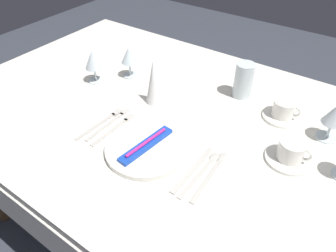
# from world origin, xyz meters

# --- Properties ---
(ground_plane) EXTENTS (6.00, 6.00, 0.00)m
(ground_plane) POSITION_xyz_m (0.00, 0.00, 0.00)
(ground_plane) COLOR #383D47
(dining_table) EXTENTS (1.80, 1.11, 0.74)m
(dining_table) POSITION_xyz_m (0.00, 0.00, 0.66)
(dining_table) COLOR silver
(dining_table) RESTS_ON ground
(dinner_plate) EXTENTS (0.26, 0.26, 0.02)m
(dinner_plate) POSITION_xyz_m (0.01, -0.20, 0.75)
(dinner_plate) COLOR white
(dinner_plate) RESTS_ON dining_table
(toothbrush_package) EXTENTS (0.06, 0.21, 0.02)m
(toothbrush_package) POSITION_xyz_m (0.01, -0.20, 0.77)
(toothbrush_package) COLOR blue
(toothbrush_package) RESTS_ON dinner_plate
(fork_outer) EXTENTS (0.02, 0.20, 0.00)m
(fork_outer) POSITION_xyz_m (-0.15, -0.18, 0.74)
(fork_outer) COLOR beige
(fork_outer) RESTS_ON dining_table
(fork_inner) EXTENTS (0.02, 0.21, 0.00)m
(fork_inner) POSITION_xyz_m (-0.18, -0.17, 0.74)
(fork_inner) COLOR beige
(fork_inner) RESTS_ON dining_table
(fork_salad) EXTENTS (0.03, 0.21, 0.00)m
(fork_salad) POSITION_xyz_m (-0.21, -0.19, 0.74)
(fork_salad) COLOR beige
(fork_salad) RESTS_ON dining_table
(dinner_knife) EXTENTS (0.02, 0.22, 0.00)m
(dinner_knife) POSITION_xyz_m (0.17, -0.20, 0.74)
(dinner_knife) COLOR beige
(dinner_knife) RESTS_ON dining_table
(spoon_soup) EXTENTS (0.03, 0.22, 0.01)m
(spoon_soup) POSITION_xyz_m (0.20, -0.17, 0.74)
(spoon_soup) COLOR beige
(spoon_soup) RESTS_ON dining_table
(spoon_dessert) EXTENTS (0.03, 0.23, 0.01)m
(spoon_dessert) POSITION_xyz_m (0.23, -0.16, 0.74)
(spoon_dessert) COLOR beige
(spoon_dessert) RESTS_ON dining_table
(saucer_left) EXTENTS (0.14, 0.14, 0.01)m
(saucer_left) POSITION_xyz_m (0.30, 0.21, 0.74)
(saucer_left) COLOR white
(saucer_left) RESTS_ON dining_table
(coffee_cup_left) EXTENTS (0.10, 0.08, 0.06)m
(coffee_cup_left) POSITION_xyz_m (0.30, 0.21, 0.78)
(coffee_cup_left) COLOR white
(coffee_cup_left) RESTS_ON saucer_left
(saucer_right) EXTENTS (0.14, 0.14, 0.01)m
(saucer_right) POSITION_xyz_m (0.39, 0.01, 0.74)
(saucer_right) COLOR white
(saucer_right) RESTS_ON dining_table
(coffee_cup_right) EXTENTS (0.10, 0.08, 0.06)m
(coffee_cup_right) POSITION_xyz_m (0.39, 0.01, 0.78)
(coffee_cup_right) COLOR white
(coffee_cup_right) RESTS_ON saucer_right
(wine_glass_centre) EXTENTS (0.07, 0.07, 0.14)m
(wine_glass_centre) POSITION_xyz_m (0.46, 0.19, 0.84)
(wine_glass_centre) COLOR silver
(wine_glass_centre) RESTS_ON dining_table
(wine_glass_left) EXTENTS (0.07, 0.07, 0.13)m
(wine_glass_left) POSITION_xyz_m (-0.34, 0.12, 0.83)
(wine_glass_left) COLOR silver
(wine_glass_left) RESTS_ON dining_table
(wine_glass_right) EXTENTS (0.07, 0.07, 0.14)m
(wine_glass_right) POSITION_xyz_m (-0.43, 0.01, 0.83)
(wine_glass_right) COLOR silver
(wine_glass_right) RESTS_ON dining_table
(drink_tumbler) EXTENTS (0.07, 0.07, 0.14)m
(drink_tumbler) POSITION_xyz_m (0.12, 0.26, 0.80)
(drink_tumbler) COLOR silver
(drink_tumbler) RESTS_ON dining_table
(napkin_folded) EXTENTS (0.06, 0.06, 0.17)m
(napkin_folded) POSITION_xyz_m (-0.14, 0.03, 0.83)
(napkin_folded) COLOR white
(napkin_folded) RESTS_ON dining_table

